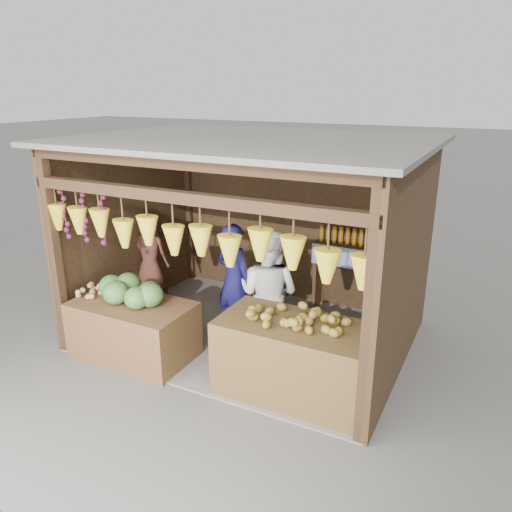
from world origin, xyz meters
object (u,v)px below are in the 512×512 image
(counter_right, at_px, (293,359))
(man_standing, at_px, (234,280))
(vendor_seated, at_px, (150,253))
(counter_left, at_px, (134,330))
(woman_standing, at_px, (269,294))

(counter_right, xyz_separation_m, man_standing, (-1.28, 0.95, 0.36))
(counter_right, relative_size, man_standing, 1.04)
(man_standing, relative_size, vendor_seated, 1.35)
(counter_left, distance_m, counter_right, 2.12)
(counter_right, height_order, vendor_seated, vendor_seated)
(counter_right, height_order, woman_standing, woman_standing)
(man_standing, distance_m, woman_standing, 0.71)
(counter_left, relative_size, woman_standing, 0.90)
(man_standing, relative_size, woman_standing, 0.95)
(man_standing, bearing_deg, counter_left, 67.71)
(vendor_seated, bearing_deg, man_standing, 170.78)
(man_standing, height_order, vendor_seated, man_standing)
(man_standing, distance_m, vendor_seated, 1.56)
(counter_right, distance_m, woman_standing, 1.00)
(woman_standing, xyz_separation_m, vendor_seated, (-2.19, 0.46, 0.06))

